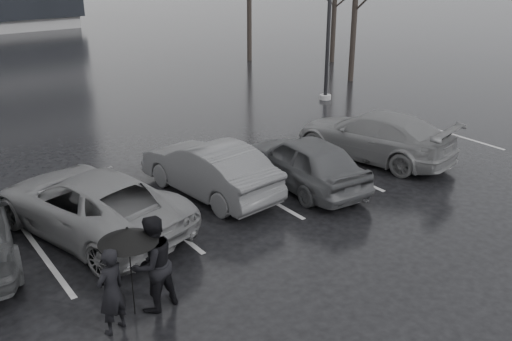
{
  "coord_description": "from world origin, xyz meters",
  "views": [
    {
      "loc": [
        -7.51,
        -9.25,
        6.16
      ],
      "look_at": [
        -0.1,
        1.0,
        1.1
      ],
      "focal_mm": 40.0,
      "sensor_mm": 36.0,
      "label": 1
    }
  ],
  "objects": [
    {
      "name": "car_west_a",
      "position": [
        -0.44,
        2.62,
        0.71
      ],
      "size": [
        1.99,
        4.44,
        1.41
      ],
      "primitive_type": "imported",
      "rotation": [
        0.0,
        0.0,
        3.26
      ],
      "color": "#2E2E30",
      "rests_on": "ground"
    },
    {
      "name": "lamp_post",
      "position": [
        8.64,
        8.1,
        4.03
      ],
      "size": [
        0.48,
        0.48,
        8.8
      ],
      "rotation": [
        0.0,
        0.0,
        -0.36
      ],
      "color": "gray",
      "rests_on": "ground"
    },
    {
      "name": "pedestrian_left",
      "position": [
        -4.75,
        -1.33,
        0.79
      ],
      "size": [
        0.67,
        0.56,
        1.57
      ],
      "primitive_type": "imported",
      "rotation": [
        0.0,
        0.0,
        3.51
      ],
      "color": "black",
      "rests_on": "ground"
    },
    {
      "name": "car_west_b",
      "position": [
        -3.73,
        2.4,
        0.72
      ],
      "size": [
        3.67,
        5.61,
        1.44
      ],
      "primitive_type": "imported",
      "rotation": [
        0.0,
        0.0,
        3.41
      ],
      "color": "#48484A",
      "rests_on": "ground"
    },
    {
      "name": "car_east",
      "position": [
        5.04,
        2.0,
        0.72
      ],
      "size": [
        3.12,
        5.3,
        1.44
      ],
      "primitive_type": "imported",
      "rotation": [
        0.0,
        0.0,
        3.38
      ],
      "color": "#48484A",
      "rests_on": "ground"
    },
    {
      "name": "pedestrian_right",
      "position": [
        -3.89,
        -1.13,
        0.91
      ],
      "size": [
        1.0,
        0.84,
        1.82
      ],
      "primitive_type": "imported",
      "rotation": [
        0.0,
        0.0,
        3.33
      ],
      "color": "black",
      "rests_on": "ground"
    },
    {
      "name": "stall_stripes",
      "position": [
        -0.8,
        2.5,
        0.0
      ],
      "size": [
        19.72,
        5.0,
        0.0
      ],
      "color": "#9E9EA0",
      "rests_on": "ground"
    },
    {
      "name": "ground",
      "position": [
        0.0,
        0.0,
        0.0
      ],
      "size": [
        160.0,
        160.0,
        0.0
      ],
      "primitive_type": "plane",
      "color": "black",
      "rests_on": "ground"
    },
    {
      "name": "umbrella",
      "position": [
        -4.29,
        -1.1,
        1.59
      ],
      "size": [
        1.03,
        1.03,
        1.75
      ],
      "color": "black",
      "rests_on": "ground"
    },
    {
      "name": "car_main",
      "position": [
        1.91,
        1.58,
        0.71
      ],
      "size": [
        1.95,
        4.28,
        1.42
      ],
      "primitive_type": "imported",
      "rotation": [
        0.0,
        0.0,
        3.08
      ],
      "color": "black",
      "rests_on": "ground"
    }
  ]
}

